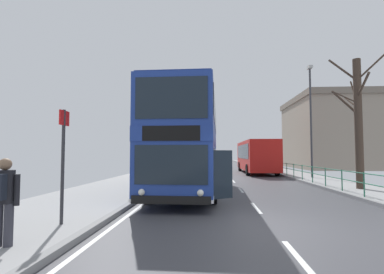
% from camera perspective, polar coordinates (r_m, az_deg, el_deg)
% --- Properties ---
extents(ground, '(15.80, 140.00, 0.20)m').
position_cam_1_polar(ground, '(7.77, 9.82, -16.42)').
color(ground, '#404045').
extents(double_decker_bus_main, '(3.21, 11.34, 4.42)m').
position_cam_1_polar(double_decker_bus_main, '(14.33, -0.53, -1.26)').
color(double_decker_bus_main, navy).
rests_on(double_decker_bus_main, ground).
extents(background_bus_far_lane, '(2.72, 10.38, 2.98)m').
position_cam_1_polar(background_bus_far_lane, '(28.62, 12.26, -3.56)').
color(background_bus_far_lane, red).
rests_on(background_bus_far_lane, ground).
extents(pedestrian_railing_far_kerb, '(0.05, 27.09, 0.96)m').
position_cam_1_polar(pedestrian_railing_far_kerb, '(22.43, 19.08, -5.71)').
color(pedestrian_railing_far_kerb, '#236B4C').
rests_on(pedestrian_railing_far_kerb, ground).
extents(pedestrian_with_backpack, '(0.55, 0.55, 1.59)m').
position_cam_1_polar(pedestrian_with_backpack, '(6.41, -32.71, -9.47)').
color(pedestrian_with_backpack, '#383842').
rests_on(pedestrian_with_backpack, ground).
extents(bus_stop_sign_near, '(0.08, 0.44, 2.74)m').
position_cam_1_polar(bus_stop_sign_near, '(7.77, -23.66, -2.92)').
color(bus_stop_sign_near, '#2D2D33').
rests_on(bus_stop_sign_near, ground).
extents(street_lamp_far_side, '(0.28, 0.60, 8.03)m').
position_cam_1_polar(street_lamp_far_side, '(22.86, 21.98, 4.40)').
color(street_lamp_far_side, '#38383D').
rests_on(street_lamp_far_side, ground).
extents(bare_tree_far_00, '(2.26, 2.88, 6.59)m').
position_cam_1_polar(bare_tree_far_00, '(16.47, 29.43, 3.03)').
color(bare_tree_far_00, '#423328').
rests_on(bare_tree_far_00, ground).
extents(background_building_00, '(8.77, 13.24, 8.96)m').
position_cam_1_polar(background_building_00, '(41.40, 24.75, 0.76)').
color(background_building_00, gray).
rests_on(background_building_00, ground).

